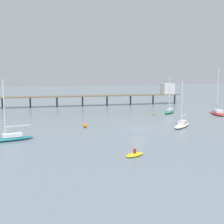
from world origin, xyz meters
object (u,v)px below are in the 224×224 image
object	(u,v)px
sailboat_cream	(182,124)
mooring_buoy_inner	(154,114)
mooring_buoy_outer	(85,126)
pier	(117,93)
sailboat_red	(217,112)
dinghy_yellow	(135,154)
sailboat_green	(169,111)
sailboat_teal	(9,137)

from	to	relation	value
sailboat_cream	mooring_buoy_inner	xyz separation A→B (m)	(3.04, 17.18, -0.31)
mooring_buoy_inner	mooring_buoy_outer	bearing A→B (deg)	-151.72
pier	sailboat_red	xyz separation A→B (m)	(16.20, -29.92, -3.35)
dinghy_yellow	mooring_buoy_inner	size ratio (longest dim) A/B	6.39
sailboat_cream	dinghy_yellow	distance (m)	23.59
sailboat_green	dinghy_yellow	size ratio (longest dim) A/B	2.96
pier	dinghy_yellow	distance (m)	61.56
sailboat_green	sailboat_cream	xyz separation A→B (m)	(-8.42, -18.87, -0.08)
sailboat_cream	mooring_buoy_outer	distance (m)	19.08
sailboat_cream	dinghy_yellow	world-z (taller)	sailboat_cream
sailboat_red	mooring_buoy_outer	size ratio (longest dim) A/B	14.07
sailboat_green	sailboat_red	world-z (taller)	sailboat_red
sailboat_teal	mooring_buoy_inner	size ratio (longest dim) A/B	18.77
sailboat_green	mooring_buoy_inner	bearing A→B (deg)	-162.64
sailboat_teal	sailboat_red	bearing A→B (deg)	14.90
sailboat_teal	mooring_buoy_inner	distance (m)	39.92
pier	mooring_buoy_outer	size ratio (longest dim) A/B	80.23
pier	mooring_buoy_inner	xyz separation A→B (m)	(0.60, -25.05, -3.74)
pier	mooring_buoy_inner	bearing A→B (deg)	-88.63
sailboat_green	mooring_buoy_outer	distance (m)	29.66
mooring_buoy_inner	mooring_buoy_outer	world-z (taller)	mooring_buoy_outer
dinghy_yellow	mooring_buoy_outer	size ratio (longest dim) A/B	3.92
sailboat_teal	dinghy_yellow	xyz separation A→B (m)	(14.97, -14.66, -0.39)
sailboat_teal	sailboat_red	distance (m)	52.78
sailboat_cream	mooring_buoy_outer	bearing A→B (deg)	162.42
sailboat_teal	sailboat_green	bearing A→B (deg)	26.26
sailboat_cream	mooring_buoy_inner	bearing A→B (deg)	79.98
mooring_buoy_outer	mooring_buoy_inner	bearing A→B (deg)	28.28
pier	dinghy_yellow	world-z (taller)	pier
sailboat_green	mooring_buoy_outer	xyz separation A→B (m)	(-26.61, -13.10, -0.23)
dinghy_yellow	mooring_buoy_inner	world-z (taller)	dinghy_yellow
mooring_buoy_inner	pier	bearing A→B (deg)	91.37
sailboat_green	sailboat_red	xyz separation A→B (m)	(10.22, -6.55, 0.00)
dinghy_yellow	sailboat_red	bearing A→B (deg)	38.08
sailboat_teal	mooring_buoy_outer	size ratio (longest dim) A/B	11.53
sailboat_green	sailboat_teal	xyz separation A→B (m)	(-40.78, -20.12, -0.06)
sailboat_teal	mooring_buoy_inner	bearing A→B (deg)	27.51
sailboat_green	mooring_buoy_inner	world-z (taller)	sailboat_green
sailboat_teal	dinghy_yellow	distance (m)	20.96
pier	sailboat_teal	xyz separation A→B (m)	(-34.80, -43.49, -3.41)
pier	sailboat_green	bearing A→B (deg)	-75.64
pier	mooring_buoy_outer	world-z (taller)	pier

